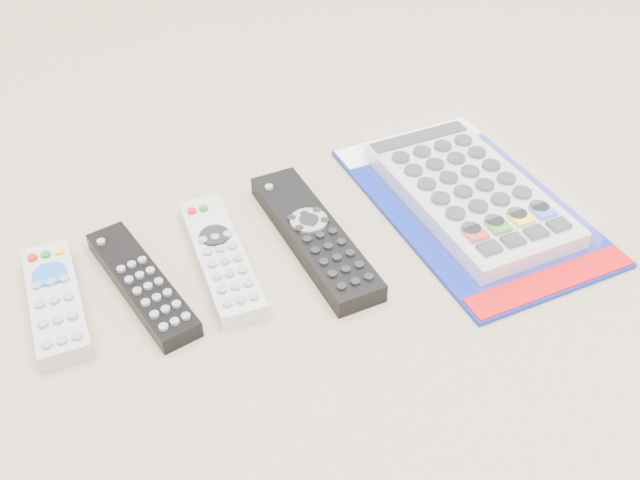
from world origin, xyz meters
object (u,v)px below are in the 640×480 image
remote_slim_black (142,283)px  remote_large_black (314,235)px  remote_small_grey (56,301)px  jumbo_remote_packaged (469,191)px  remote_silver_dvd (221,257)px

remote_slim_black → remote_large_black: size_ratio=0.82×
remote_small_grey → remote_large_black: bearing=-1.2°
remote_small_grey → jumbo_remote_packaged: (0.43, -0.06, 0.01)m
remote_small_grey → remote_slim_black: size_ratio=0.86×
remote_silver_dvd → remote_large_black: 0.10m
remote_slim_black → remote_large_black: 0.17m
remote_silver_dvd → jumbo_remote_packaged: jumbo_remote_packaged is taller
remote_small_grey → remote_silver_dvd: size_ratio=0.83×
remote_silver_dvd → remote_large_black: (0.09, -0.02, 0.00)m
remote_slim_black → remote_large_black: remote_large_black is taller
remote_slim_black → remote_silver_dvd: (0.08, -0.00, 0.00)m
remote_large_black → remote_silver_dvd: bearing=172.5°
remote_small_grey → remote_large_black: size_ratio=0.71×
remote_slim_black → remote_silver_dvd: bearing=-8.1°
jumbo_remote_packaged → remote_large_black: bearing=176.7°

